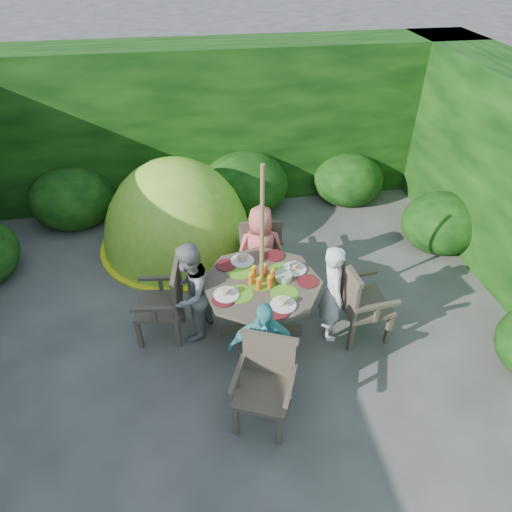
{
  "coord_description": "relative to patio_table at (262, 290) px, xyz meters",
  "views": [
    {
      "loc": [
        -0.28,
        -3.43,
        4.03
      ],
      "look_at": [
        0.38,
        0.76,
        0.85
      ],
      "focal_mm": 32.0,
      "sensor_mm": 36.0,
      "label": 1
    }
  ],
  "objects": [
    {
      "name": "child_left",
      "position": [
        -0.8,
        0.12,
        -0.03
      ],
      "size": [
        0.7,
        0.76,
        1.26
      ],
      "primitive_type": "imported",
      "rotation": [
        0.0,
        0.0,
        -2.02
      ],
      "color": "gray",
      "rests_on": "ground"
    },
    {
      "name": "patio_table",
      "position": [
        0.0,
        0.0,
        0.0
      ],
      "size": [
        1.54,
        1.54,
        0.94
      ],
      "rotation": [
        0.0,
        0.0,
        -0.15
      ],
      "color": "#3C3427",
      "rests_on": "ground"
    },
    {
      "name": "child_front",
      "position": [
        -0.12,
        -0.79,
        -0.07
      ],
      "size": [
        0.73,
        0.38,
        1.19
      ],
      "primitive_type": "imported",
      "rotation": [
        0.0,
        0.0,
        -0.13
      ],
      "color": "#4AAEAA",
      "rests_on": "ground"
    },
    {
      "name": "garden_chair_left",
      "position": [
        -1.09,
        0.17,
        -0.16
      ],
      "size": [
        0.57,
        0.63,
        0.95
      ],
      "rotation": [
        0.0,
        0.0,
        -1.69
      ],
      "color": "#3C3427",
      "rests_on": "ground"
    },
    {
      "name": "child_right",
      "position": [
        0.79,
        -0.12,
        -0.04
      ],
      "size": [
        0.32,
        0.47,
        1.25
      ],
      "primitive_type": "imported",
      "rotation": [
        0.0,
        0.0,
        1.52
      ],
      "color": "white",
      "rests_on": "ground"
    },
    {
      "name": "child_back",
      "position": [
        0.11,
        0.79,
        -0.04
      ],
      "size": [
        0.63,
        0.43,
        1.25
      ],
      "primitive_type": "imported",
      "rotation": [
        0.0,
        0.0,
        3.08
      ],
      "color": "#E7655F",
      "rests_on": "ground"
    },
    {
      "name": "hedge_enclosure",
      "position": [
        -0.38,
        0.97,
        0.59
      ],
      "size": [
        9.0,
        9.0,
        2.5
      ],
      "color": "black",
      "rests_on": "ground"
    },
    {
      "name": "garden_chair_back",
      "position": [
        0.17,
        1.08,
        -0.17
      ],
      "size": [
        0.59,
        0.54,
        0.93
      ],
      "rotation": [
        0.0,
        0.0,
        3.07
      ],
      "color": "#3C3427",
      "rests_on": "ground"
    },
    {
      "name": "garden_chair_right",
      "position": [
        1.07,
        -0.19,
        -0.13
      ],
      "size": [
        0.6,
        0.65,
        1.0
      ],
      "rotation": [
        0.0,
        0.0,
        1.67
      ],
      "color": "#3C3427",
      "rests_on": "ground"
    },
    {
      "name": "parasol_pole",
      "position": [
        -0.0,
        -0.0,
        0.44
      ],
      "size": [
        0.05,
        0.05,
        2.2
      ],
      "primitive_type": "cylinder",
      "rotation": [
        0.0,
        0.0,
        -0.15
      ],
      "color": "brown",
      "rests_on": "ground"
    },
    {
      "name": "garden_chair_front",
      "position": [
        -0.15,
        -1.09,
        -0.17
      ],
      "size": [
        0.7,
        0.66,
        0.92
      ],
      "rotation": [
        0.0,
        0.0,
        -0.4
      ],
      "color": "#3C3427",
      "rests_on": "ground"
    },
    {
      "name": "ground",
      "position": [
        -0.38,
        -0.36,
        -0.66
      ],
      "size": [
        60.0,
        60.0,
        0.0
      ],
      "primitive_type": "plane",
      "color": "#413F3A",
      "rests_on": "ground"
    },
    {
      "name": "dome_tent",
      "position": [
        -0.94,
        2.02,
        -0.66
      ],
      "size": [
        2.34,
        2.34,
        2.68
      ],
      "rotation": [
        0.0,
        0.0,
        -0.03
      ],
      "color": "#79C826",
      "rests_on": "ground"
    }
  ]
}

